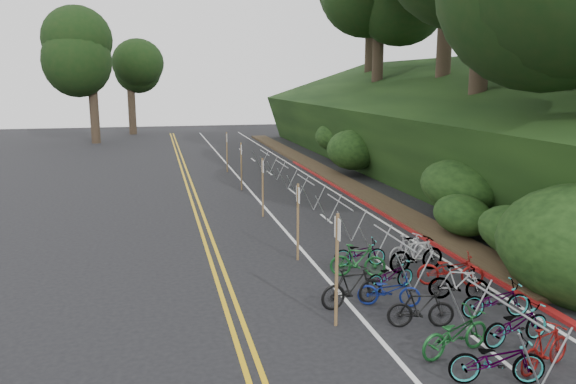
% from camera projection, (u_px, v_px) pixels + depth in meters
% --- Properties ---
extents(ground, '(120.00, 120.00, 0.00)m').
position_uv_depth(ground, '(325.00, 327.00, 13.18)').
color(ground, black).
rests_on(ground, ground).
extents(road_markings, '(7.47, 80.00, 0.01)m').
position_uv_depth(road_markings, '(268.00, 221.00, 22.95)').
color(road_markings, gold).
rests_on(road_markings, ground).
extents(red_curb, '(0.25, 28.00, 0.10)m').
position_uv_depth(red_curb, '(367.00, 204.00, 25.90)').
color(red_curb, maroon).
rests_on(red_curb, ground).
extents(embankment, '(14.30, 48.14, 9.11)m').
position_uv_depth(embankment, '(439.00, 133.00, 33.76)').
color(embankment, black).
rests_on(embankment, ground).
extents(bike_rack_front, '(1.17, 2.79, 1.23)m').
position_uv_depth(bike_rack_front, '(503.00, 318.00, 11.58)').
color(bike_rack_front, gray).
rests_on(bike_rack_front, ground).
extents(bike_racks_rest, '(1.14, 23.00, 1.17)m').
position_uv_depth(bike_racks_rest, '(305.00, 186.00, 26.09)').
color(bike_racks_rest, gray).
rests_on(bike_racks_rest, ground).
extents(signpost_near, '(0.08, 0.40, 2.72)m').
position_uv_depth(signpost_near, '(337.00, 263.00, 12.96)').
color(signpost_near, brown).
rests_on(signpost_near, ground).
extents(signposts_rest, '(0.08, 18.40, 2.50)m').
position_uv_depth(signposts_rest, '(251.00, 172.00, 26.39)').
color(signposts_rest, brown).
rests_on(signposts_rest, ground).
extents(bike_front, '(0.78, 1.81, 1.05)m').
position_uv_depth(bike_front, '(352.00, 287.00, 14.25)').
color(bike_front, black).
rests_on(bike_front, ground).
extents(bike_valet, '(3.42, 8.92, 1.10)m').
position_uv_depth(bike_valet, '(437.00, 290.00, 14.24)').
color(bike_valet, slate).
rests_on(bike_valet, ground).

